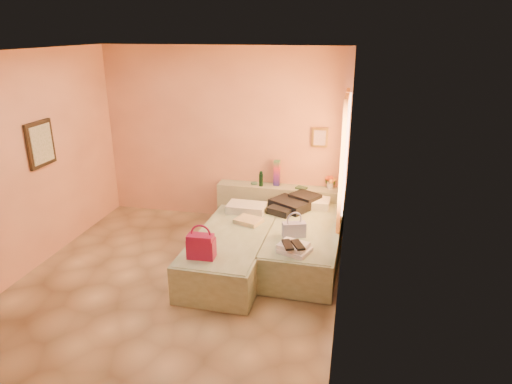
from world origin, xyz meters
TOP-DOWN VIEW (x-y plane):
  - ground at (0.00, 0.00)m, footprint 4.50×4.50m
  - room_walls at (0.21, 0.57)m, footprint 4.02×4.51m
  - headboard_ledge at (0.98, 2.10)m, footprint 2.05×0.30m
  - bed_left at (0.60, 0.50)m, footprint 0.94×2.02m
  - bed_right at (1.50, 0.92)m, footprint 0.94×2.02m
  - water_bottle at (0.66, 2.05)m, footprint 0.07×0.07m
  - rainbow_box at (0.90, 2.14)m, footprint 0.10×0.10m
  - small_dish at (0.53, 2.12)m, footprint 0.14×0.14m
  - green_book at (1.31, 2.06)m, footprint 0.20×0.17m
  - flower_vase at (1.75, 2.17)m, footprint 0.21×0.21m
  - magenta_handbag at (0.41, -0.18)m, footprint 0.32×0.19m
  - khaki_garment at (0.72, 0.92)m, footprint 0.42×0.38m
  - clothes_pile at (1.26, 1.55)m, footprint 0.78×0.78m
  - blue_handbag at (1.39, 0.61)m, footprint 0.32×0.22m
  - towel_stack at (1.46, 0.18)m, footprint 0.43×0.40m
  - sandal_pair at (1.44, 0.13)m, footprint 0.28×0.32m

SIDE VIEW (x-z plane):
  - ground at x=0.00m, z-range 0.00..0.00m
  - bed_left at x=0.60m, z-range 0.00..0.50m
  - bed_right at x=1.50m, z-range 0.00..0.50m
  - headboard_ledge at x=0.98m, z-range 0.00..0.65m
  - khaki_garment at x=0.72m, z-range 0.50..0.56m
  - towel_stack at x=1.46m, z-range 0.50..0.60m
  - clothes_pile at x=1.26m, z-range 0.50..0.68m
  - blue_handbag at x=1.39m, z-range 0.50..0.69m
  - sandal_pair at x=1.44m, z-range 0.60..0.63m
  - magenta_handbag at x=0.41m, z-range 0.50..0.80m
  - small_dish at x=0.53m, z-range 0.65..0.68m
  - green_book at x=1.31m, z-range 0.65..0.68m
  - water_bottle at x=0.66m, z-range 0.65..0.89m
  - flower_vase at x=1.75m, z-range 0.65..0.90m
  - rainbow_box at x=0.90m, z-range 0.65..1.06m
  - room_walls at x=0.21m, z-range 0.38..3.19m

